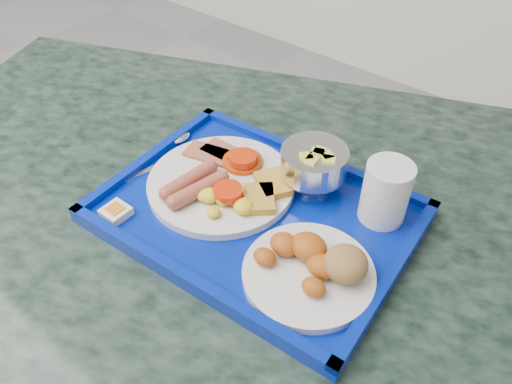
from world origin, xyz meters
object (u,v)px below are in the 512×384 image
Objects in this scene: table at (235,290)px; bread_plate at (314,267)px; fruit_bowl at (314,163)px; main_plate at (223,183)px; tray at (256,214)px; juice_cup at (386,191)px.

table is 8.65× the size of bread_plate.
main_plate is at bearing -138.45° from fruit_bowl.
bread_plate is 0.18m from fruit_bowl.
table is at bearing -124.36° from fruit_bowl.
fruit_bowl is at bearing 124.66° from bread_plate.
main_plate is 0.15m from fruit_bowl.
tray is (0.04, 0.01, 0.22)m from table.
table is 16.00× the size of juice_cup.
table is at bearing -167.24° from tray.
juice_cup reaches higher than table.
juice_cup is at bearing 3.81° from fruit_bowl.
fruit_bowl is 0.12m from juice_cup.
bread_plate is 0.16m from juice_cup.
juice_cup reaches higher than main_plate.
fruit_bowl is (0.03, 0.10, 0.05)m from tray.
fruit_bowl is at bearing 55.64° from table.
tray is 0.08m from main_plate.
bread_plate is 1.85× the size of juice_cup.
tray is 0.15m from bread_plate.
bread_plate reaches higher than table.
tray is at bearing -108.18° from fruit_bowl.
juice_cup is at bearing 84.21° from bread_plate.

